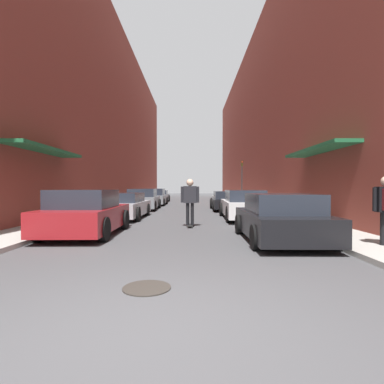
% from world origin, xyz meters
% --- Properties ---
extents(ground, '(106.04, 106.04, 0.00)m').
position_xyz_m(ground, '(0.00, 19.28, 0.00)').
color(ground, '#424244').
extents(curb_strip_left, '(1.80, 48.20, 0.12)m').
position_xyz_m(curb_strip_left, '(-4.72, 24.10, 0.06)').
color(curb_strip_left, '#A3A099').
rests_on(curb_strip_left, ground).
extents(curb_strip_right, '(1.80, 48.20, 0.12)m').
position_xyz_m(curb_strip_right, '(4.72, 24.10, 0.06)').
color(curb_strip_right, '#A3A099').
rests_on(curb_strip_right, ground).
extents(building_row_left, '(4.90, 48.20, 15.37)m').
position_xyz_m(building_row_left, '(-7.62, 24.10, 7.68)').
color(building_row_left, brown).
rests_on(building_row_left, ground).
extents(building_row_right, '(4.90, 48.20, 14.67)m').
position_xyz_m(building_row_right, '(7.62, 24.10, 7.34)').
color(building_row_right, brown).
rests_on(building_row_right, ground).
extents(parked_car_left_0, '(2.00, 4.02, 1.40)m').
position_xyz_m(parked_car_left_0, '(-2.88, 6.17, 0.67)').
color(parked_car_left_0, maroon).
rests_on(parked_car_left_0, ground).
extents(parked_car_left_1, '(1.91, 4.49, 1.22)m').
position_xyz_m(parked_car_left_1, '(-2.80, 11.08, 0.59)').
color(parked_car_left_1, '#B7B7BC').
rests_on(parked_car_left_1, ground).
extents(parked_car_left_2, '(2.02, 4.32, 1.38)m').
position_xyz_m(parked_car_left_2, '(-2.84, 16.68, 0.66)').
color(parked_car_left_2, gray).
rests_on(parked_car_left_2, ground).
extents(parked_car_left_3, '(2.09, 4.21, 1.38)m').
position_xyz_m(parked_car_left_3, '(-2.80, 21.82, 0.65)').
color(parked_car_left_3, gray).
rests_on(parked_car_left_3, ground).
extents(parked_car_left_4, '(1.90, 4.67, 1.20)m').
position_xyz_m(parked_car_left_4, '(-2.89, 26.94, 0.59)').
color(parked_car_left_4, '#515459').
rests_on(parked_car_left_4, ground).
extents(parked_car_right_0, '(2.04, 3.99, 1.29)m').
position_xyz_m(parked_car_right_0, '(2.81, 5.09, 0.62)').
color(parked_car_right_0, black).
rests_on(parked_car_right_0, ground).
extents(parked_car_right_1, '(1.93, 4.79, 1.34)m').
position_xyz_m(parked_car_right_1, '(2.79, 10.79, 0.65)').
color(parked_car_right_1, silver).
rests_on(parked_car_right_1, ground).
extents(parked_car_right_2, '(2.05, 4.50, 1.23)m').
position_xyz_m(parked_car_right_2, '(2.68, 16.29, 0.61)').
color(parked_car_right_2, black).
rests_on(parked_car_right_2, ground).
extents(skateboarder, '(0.68, 0.78, 1.78)m').
position_xyz_m(skateboarder, '(0.32, 8.03, 1.10)').
color(skateboarder, black).
rests_on(skateboarder, ground).
extents(manhole_cover, '(0.70, 0.70, 0.02)m').
position_xyz_m(manhole_cover, '(-0.26, 1.27, 0.01)').
color(manhole_cover, '#332D28').
rests_on(manhole_cover, ground).
extents(traffic_light, '(0.16, 0.22, 3.59)m').
position_xyz_m(traffic_light, '(4.59, 22.06, 2.33)').
color(traffic_light, '#2D2D2D').
rests_on(traffic_light, curb_strip_right).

